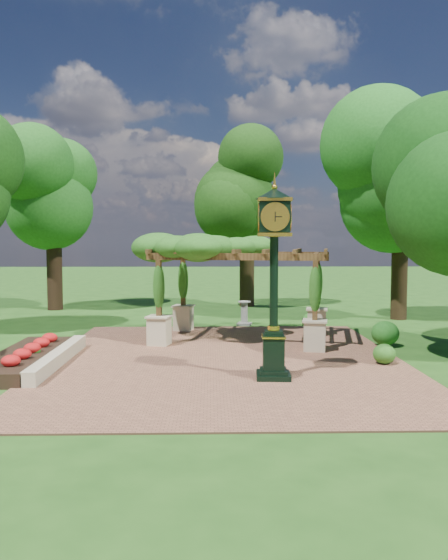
{
  "coord_description": "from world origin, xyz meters",
  "views": [
    {
      "loc": [
        -0.4,
        -14.37,
        3.38
      ],
      "look_at": [
        0.0,
        2.5,
        2.2
      ],
      "focal_mm": 35.0,
      "sensor_mm": 36.0,
      "label": 1
    }
  ],
  "objects": [
    {
      "name": "border_wall",
      "position": [
        -4.6,
        0.5,
        0.2
      ],
      "size": [
        0.35,
        5.0,
        0.4
      ],
      "primitive_type": "cube",
      "color": "#C6B793",
      "rests_on": "ground"
    },
    {
      "name": "tree_west_far",
      "position": [
        -8.2,
        12.93,
        6.11
      ],
      "size": [
        4.08,
        4.08,
        8.93
      ],
      "color": "black",
      "rests_on": "ground"
    },
    {
      "name": "pedestal_clock",
      "position": [
        1.13,
        -1.2,
        2.83
      ],
      "size": [
        0.99,
        0.99,
        4.72
      ],
      "rotation": [
        0.0,
        0.0,
        -0.06
      ],
      "color": "black",
      "rests_on": "brick_plaza"
    },
    {
      "name": "tree_north",
      "position": [
        1.48,
        14.22,
        6.15
      ],
      "size": [
        3.93,
        3.93,
        9.01
      ],
      "color": "#2F2213",
      "rests_on": "ground"
    },
    {
      "name": "brick_plaza",
      "position": [
        0.0,
        1.0,
        0.02
      ],
      "size": [
        10.0,
        12.0,
        0.04
      ],
      "primitive_type": "cube",
      "color": "brown",
      "rests_on": "ground"
    },
    {
      "name": "pergola",
      "position": [
        0.67,
        4.17,
        2.99
      ],
      "size": [
        6.42,
        4.76,
        3.65
      ],
      "rotation": [
        0.0,
        0.0,
        -0.21
      ],
      "color": "beige",
      "rests_on": "brick_plaza"
    },
    {
      "name": "shrub_mid",
      "position": [
        5.23,
        2.95,
        0.44
      ],
      "size": [
        1.13,
        1.13,
        0.79
      ],
      "primitive_type": "ellipsoid",
      "rotation": [
        0.0,
        0.0,
        0.35
      ],
      "color": "#1D5718",
      "rests_on": "brick_plaza"
    },
    {
      "name": "ground",
      "position": [
        0.0,
        0.0,
        0.0
      ],
      "size": [
        120.0,
        120.0,
        0.0
      ],
      "primitive_type": "plane",
      "color": "#1E4714",
      "rests_on": "ground"
    },
    {
      "name": "flower_bed",
      "position": [
        -5.5,
        0.5,
        0.18
      ],
      "size": [
        1.5,
        5.0,
        0.36
      ],
      "primitive_type": "cube",
      "color": "red",
      "rests_on": "ground"
    },
    {
      "name": "shrub_back",
      "position": [
        3.39,
        5.86,
        0.39
      ],
      "size": [
        0.98,
        0.98,
        0.7
      ],
      "primitive_type": "ellipsoid",
      "rotation": [
        0.0,
        0.0,
        -0.32
      ],
      "color": "#28691E",
      "rests_on": "brick_plaza"
    },
    {
      "name": "sundial",
      "position": [
        0.95,
        7.63,
        0.43
      ],
      "size": [
        0.66,
        0.66,
        0.98
      ],
      "rotation": [
        0.0,
        0.0,
        -0.26
      ],
      "color": "gray",
      "rests_on": "ground"
    },
    {
      "name": "shrub_front",
      "position": [
        4.35,
        0.28,
        0.32
      ],
      "size": [
        0.65,
        0.65,
        0.55
      ],
      "primitive_type": "ellipsoid",
      "rotation": [
        0.0,
        0.0,
        0.06
      ],
      "color": "#29601B",
      "rests_on": "brick_plaza"
    },
    {
      "name": "tree_east_far",
      "position": [
        7.8,
        9.14,
        6.22
      ],
      "size": [
        4.41,
        4.41,
        9.07
      ],
      "color": "#2F2012",
      "rests_on": "ground"
    }
  ]
}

